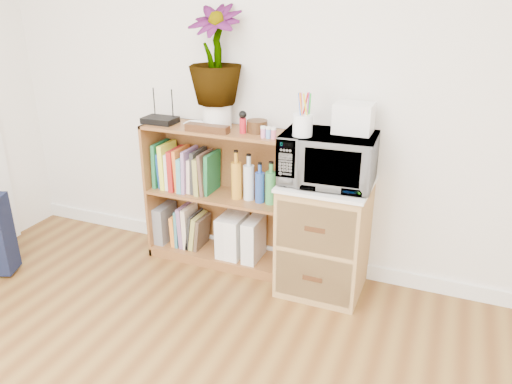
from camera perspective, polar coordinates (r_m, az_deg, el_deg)
The scene contains 21 objects.
skirting_board at distance 3.53m, azimuth 2.12°, elevation -7.00°, with size 4.00×0.02×0.10m, color white.
bookshelf at distance 3.36m, azimuth -4.22°, elevation -0.60°, with size 1.00×0.30×0.95m, color brown.
wicker_unit at distance 3.11m, azimuth 7.76°, elevation -5.25°, with size 0.50×0.45×0.70m, color #9E7542.
microwave at distance 2.90m, azimuth 8.23°, elevation 3.78°, with size 0.53×0.36×0.29m, color white.
pen_cup at distance 2.79m, azimuth 5.34°, elevation 7.62°, with size 0.11×0.11×0.12m, color white.
small_appliance at distance 2.89m, azimuth 11.12°, elevation 8.31°, with size 0.21×0.18×0.17m, color white.
router at distance 3.38m, azimuth -10.90°, elevation 8.07°, with size 0.22×0.15×0.04m, color black.
white_bowl at distance 3.24m, azimuth -7.01°, elevation 7.62°, with size 0.13×0.13×0.03m, color silver.
plant_pot at distance 3.21m, azimuth -4.48°, elevation 8.69°, with size 0.18×0.18×0.15m, color white.
potted_plant at distance 3.14m, azimuth -4.68°, elevation 15.31°, with size 0.33×0.33×0.59m, color #407F32.
trinket_box at distance 3.12m, azimuth -5.59°, elevation 7.25°, with size 0.28×0.07×0.05m, color #3B2310.
kokeshi_doll at distance 3.08m, azimuth -1.51°, elevation 7.59°, with size 0.04×0.04×0.09m, color red.
wooden_bowl at distance 3.09m, azimuth 0.13°, elevation 7.51°, with size 0.13×0.13×0.08m, color #351E0E.
paint_jars at distance 2.97m, azimuth 1.42°, elevation 6.65°, with size 0.11×0.04×0.05m, color pink.
file_box at distance 3.67m, azimuth -10.36°, elevation -3.47°, with size 0.08×0.22×0.27m, color slate.
magazine_holder_left at distance 3.43m, azimuth -3.26°, elevation -4.85°, with size 0.09×0.23×0.29m, color white.
magazine_holder_mid at distance 3.41m, azimuth -2.19°, elevation -5.05°, with size 0.09×0.23×0.29m, color white.
magazine_holder_right at distance 3.36m, azimuth -0.26°, elevation -5.39°, with size 0.09×0.23×0.29m, color silver.
cookbooks at distance 3.41m, azimuth -8.13°, elevation 2.54°, with size 0.43×0.20×0.31m.
liquor_bottles at distance 3.18m, azimuth 0.38°, elevation 1.43°, with size 0.39×0.07×0.32m.
lower_books at distance 3.57m, azimuth -7.57°, elevation -4.07°, with size 0.24×0.19×0.30m.
Camera 1 is at (1.05, -0.66, 1.76)m, focal length 35.00 mm.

